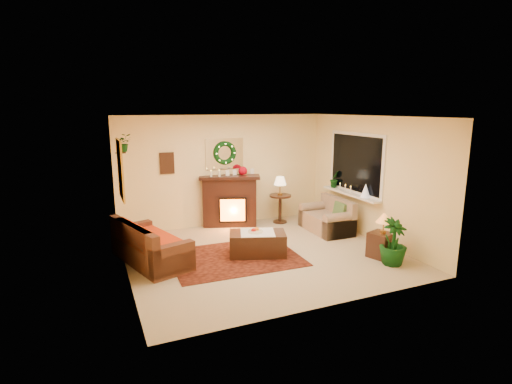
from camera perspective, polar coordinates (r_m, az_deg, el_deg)
name	(u,v)px	position (r m, az deg, el deg)	size (l,w,h in m)	color
floor	(263,254)	(7.78, 1.02, -8.81)	(5.00, 5.00, 0.00)	beige
ceiling	(264,117)	(7.27, 1.10, 10.71)	(5.00, 5.00, 0.00)	white
wall_back	(225,170)	(9.48, -4.52, 3.08)	(5.00, 5.00, 0.00)	#EFD88C
wall_front	(331,218)	(5.50, 10.72, -3.65)	(5.00, 5.00, 0.00)	#EFD88C
wall_left	(123,200)	(6.81, -18.52, -1.04)	(4.50, 4.50, 0.00)	#EFD88C
wall_right	(372,179)	(8.73, 16.23, 1.86)	(4.50, 4.50, 0.00)	#EFD88C
area_rug	(235,257)	(7.59, -3.00, -9.33)	(2.35, 1.76, 0.01)	#55110F
sofa	(151,239)	(7.49, -14.83, -6.57)	(0.78, 1.78, 0.76)	#533325
red_throw	(147,236)	(7.59, -15.25, -6.15)	(0.78, 1.26, 0.02)	red
fireplace	(230,203)	(9.45, -3.79, -1.58)	(1.24, 0.39, 1.14)	black
poinsettia	(243,171)	(9.40, -1.91, 3.03)	(0.21, 0.21, 0.21)	#B30214
mantel_candle_a	(211,175)	(9.18, -6.44, 2.49)	(0.06, 0.06, 0.17)	white
mantel_candle_b	(219,174)	(9.21, -5.27, 2.55)	(0.06, 0.06, 0.18)	white
mantel_mirror	(225,154)	(9.41, -4.52, 5.47)	(0.92, 0.02, 0.72)	white
wreath	(225,153)	(9.37, -4.44, 5.57)	(0.55, 0.55, 0.11)	#194719
wall_art	(167,163)	(9.09, -12.61, 4.04)	(0.32, 0.03, 0.48)	#381E11
gold_mirror	(120,169)	(7.02, -18.81, 3.06)	(0.03, 0.84, 1.00)	gold
hanging_plant	(124,151)	(7.75, -18.34, 5.52)	(0.33, 0.28, 0.36)	#194719
loveseat	(326,213)	(9.17, 10.02, -2.99)	(0.75, 1.29, 0.75)	gray
window_frame	(356,163)	(9.10, 14.06, 3.98)	(0.03, 1.86, 1.36)	white
window_glass	(355,163)	(9.10, 13.99, 3.98)	(0.02, 1.70, 1.22)	black
window_sill	(350,194)	(9.16, 13.32, -0.26)	(0.22, 1.86, 0.04)	white
mini_tree	(366,190)	(8.76, 15.38, 0.22)	(0.19, 0.19, 0.29)	white
sill_plant	(335,179)	(9.67, 11.18, 1.77)	(0.30, 0.24, 0.54)	#193416
side_table_round	(280,209)	(9.75, 3.45, -2.51)	(0.53, 0.53, 0.69)	#32200F
lamp_cream	(280,187)	(9.61, 3.46, 0.68)	(0.30, 0.30, 0.46)	#FFDCA2
end_table_square	(381,243)	(7.88, 17.37, -7.01)	(0.39, 0.39, 0.48)	#4C2A1B
lamp_tiffany	(384,219)	(7.72, 17.81, -3.74)	(0.30, 0.30, 0.44)	orange
coffee_table	(257,244)	(7.65, 0.21, -7.50)	(1.05, 0.58, 0.44)	black
fruit_bowl	(255,232)	(7.58, -0.08, -5.77)	(0.28, 0.28, 0.06)	white
floor_palm	(394,240)	(7.54, 19.05, -6.55)	(1.41, 1.41, 2.52)	#276230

